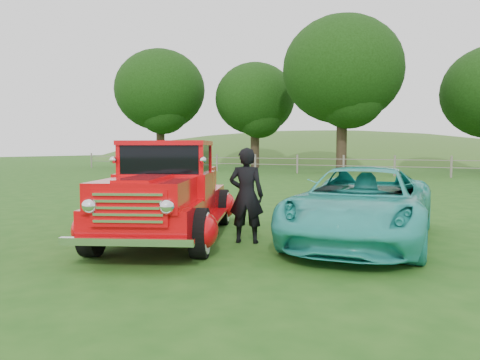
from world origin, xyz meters
The scene contains 9 objects.
ground centered at (0.00, 0.00, 0.00)m, with size 140.00×140.00×0.00m, color #1F5015.
distant_hills centered at (-4.08, 59.46, -4.55)m, with size 116.00×60.00×18.00m.
fence_line centered at (0.00, 22.00, 0.60)m, with size 48.00×0.12×1.20m.
tree_far_west centered at (-20.00, 26.00, 6.49)m, with size 7.60×7.60×9.93m.
tree_mid_west centered at (-12.00, 28.00, 5.55)m, with size 6.40×6.40×8.46m.
tree_near_west centered at (-4.00, 25.00, 6.80)m, with size 8.00×8.00×10.42m.
red_pickup centered at (-0.31, 0.82, 0.80)m, with size 3.64×5.26×1.78m.
teal_sedan centered at (2.92, 2.13, 0.66)m, with size 2.18×4.74×1.32m, color #2CB3A8.
man centered at (1.15, 1.12, 0.83)m, with size 0.61×0.40×1.66m, color black.
Camera 1 is at (4.87, -6.05, 1.66)m, focal length 35.00 mm.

